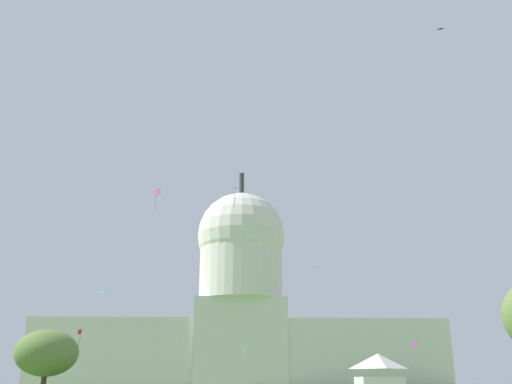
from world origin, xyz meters
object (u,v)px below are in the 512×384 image
object	(u,v)px
event_tent	(379,375)
tree_west_far	(47,353)
kite_pink_mid	(157,194)
kite_red_low	(79,336)
kite_violet_mid	(236,191)
kite_yellow_mid	(313,269)
kite_magenta_low	(415,347)
capitol_building	(241,309)
kite_white_low	(245,350)
kite_gold_high	(270,216)
kite_cyan_low	(103,295)
kite_black_high	(441,32)

from	to	relation	value
event_tent	tree_west_far	world-z (taller)	tree_west_far
kite_pink_mid	kite_red_low	bearing A→B (deg)	26.70
tree_west_far	kite_violet_mid	size ratio (longest dim) A/B	4.63
tree_west_far	kite_yellow_mid	bearing A→B (deg)	-0.25
kite_violet_mid	kite_magenta_low	xyz separation A→B (m)	(43.60, 48.04, -23.09)
capitol_building	tree_west_far	bearing A→B (deg)	-106.09
kite_pink_mid	kite_yellow_mid	world-z (taller)	kite_pink_mid
event_tent	kite_red_low	xyz separation A→B (m)	(-47.58, 11.90, 6.40)
capitol_building	kite_yellow_mid	world-z (taller)	capitol_building
kite_white_low	kite_gold_high	distance (m)	49.78
kite_violet_mid	kite_gold_high	bearing A→B (deg)	54.63
kite_yellow_mid	kite_gold_high	xyz separation A→B (m)	(-5.70, 21.03, 15.02)
kite_yellow_mid	kite_gold_high	distance (m)	26.47
event_tent	kite_cyan_low	size ratio (longest dim) A/B	3.96
tree_west_far	kite_white_low	xyz separation A→B (m)	(32.37, 63.74, 3.61)
kite_violet_mid	kite_gold_high	distance (m)	23.19
kite_white_low	kite_black_high	world-z (taller)	kite_black_high
kite_black_high	kite_red_low	xyz separation A→B (m)	(-60.29, 18.34, -48.63)
tree_west_far	kite_red_low	bearing A→B (deg)	63.46
event_tent	kite_cyan_low	distance (m)	43.49
event_tent	kite_magenta_low	world-z (taller)	kite_magenta_low
capitol_building	kite_white_low	distance (m)	48.78
capitol_building	kite_yellow_mid	distance (m)	110.65
kite_black_high	kite_red_low	size ratio (longest dim) A/B	0.30
kite_violet_mid	kite_white_low	size ratio (longest dim) A/B	0.92
kite_cyan_low	kite_gold_high	bearing A→B (deg)	30.71
kite_red_low	kite_cyan_low	bearing A→B (deg)	113.01
kite_gold_high	tree_west_far	bearing A→B (deg)	-1.04
tree_west_far	kite_black_high	bearing A→B (deg)	-10.67
kite_white_low	kite_yellow_mid	xyz separation A→B (m)	(9.86, -63.92, 9.90)
event_tent	tree_west_far	distance (m)	51.17
capitol_building	event_tent	bearing A→B (deg)	-80.60
capitol_building	kite_black_high	size ratio (longest dim) A/B	109.04
kite_violet_mid	kite_gold_high	size ratio (longest dim) A/B	1.00
kite_violet_mid	kite_gold_high	world-z (taller)	kite_gold_high
event_tent	kite_pink_mid	world-z (taller)	kite_pink_mid
kite_black_high	kite_magenta_low	size ratio (longest dim) A/B	0.30
kite_magenta_low	kite_red_low	world-z (taller)	kite_magenta_low
event_tent	kite_yellow_mid	bearing A→B (deg)	146.07
kite_magenta_low	kite_yellow_mid	distance (m)	57.08
kite_magenta_low	kite_cyan_low	size ratio (longest dim) A/B	2.56
kite_gold_high	kite_cyan_low	size ratio (longest dim) A/B	1.76
tree_west_far	kite_violet_mid	world-z (taller)	kite_violet_mid
capitol_building	kite_magenta_low	bearing A→B (deg)	-56.77
kite_white_low	kite_cyan_low	world-z (taller)	kite_cyan_low
capitol_building	kite_violet_mid	size ratio (longest dim) A/B	47.07
event_tent	kite_pink_mid	size ratio (longest dim) A/B	2.27
kite_white_low	kite_cyan_low	bearing A→B (deg)	113.89
kite_white_low	kite_red_low	xyz separation A→B (m)	(-29.18, -57.35, -0.54)
kite_violet_mid	kite_magenta_low	size ratio (longest dim) A/B	0.69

